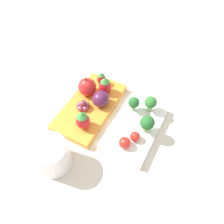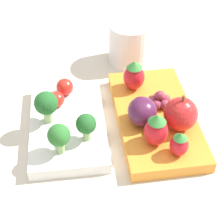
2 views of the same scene
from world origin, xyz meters
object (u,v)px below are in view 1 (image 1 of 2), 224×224
bento_box_fruit (90,107)px  cherry_tomato_1 (125,143)px  drinking_cup (52,156)px  plum (101,99)px  strawberry_0 (105,86)px  apple (87,87)px  strawberry_2 (101,79)px  broccoli_floret_0 (147,124)px  broccoli_floret_2 (151,103)px  strawberry_1 (83,120)px  grape_cluster (83,106)px  bento_box_savoury (135,127)px  broccoli_floret_1 (134,103)px  cherry_tomato_0 (135,136)px

bento_box_fruit → cherry_tomato_1: cherry_tomato_1 is taller
cherry_tomato_1 → drinking_cup: bearing=-45.0°
plum → strawberry_0: bearing=-161.5°
apple → strawberry_0: bearing=127.0°
strawberry_2 → broccoli_floret_0: bearing=67.2°
bento_box_fruit → cherry_tomato_1: size_ratio=8.32×
broccoli_floret_0 → cherry_tomato_1: bearing=-20.2°
broccoli_floret_0 → broccoli_floret_2: bearing=-161.6°
broccoli_floret_2 → strawberry_2: broccoli_floret_2 is taller
broccoli_floret_0 → cherry_tomato_1: broccoli_floret_0 is taller
broccoli_floret_2 → drinking_cup: 0.26m
strawberry_2 → broccoli_floret_2: bearing=85.4°
bento_box_fruit → strawberry_1: size_ratio=4.34×
cherry_tomato_1 → grape_cluster: same height
bento_box_fruit → strawberry_2: 0.09m
apple → grape_cluster: apple is taller
cherry_tomato_1 → drinking_cup: size_ratio=0.35×
bento_box_savoury → broccoli_floret_0: size_ratio=3.67×
bento_box_fruit → strawberry_0: strawberry_0 is taller
strawberry_1 → drinking_cup: bearing=-1.6°
strawberry_1 → plum: size_ratio=1.12×
broccoli_floret_1 → strawberry_0: (-0.01, -0.10, -0.00)m
cherry_tomato_1 → apple: 0.19m
bento_box_fruit → cherry_tomato_0: size_ratio=9.39×
bento_box_savoury → broccoli_floret_0: (0.00, 0.03, 0.04)m
cherry_tomato_0 → strawberry_1: 0.13m
bento_box_savoury → strawberry_0: bearing=-111.9°
bento_box_fruit → plum: size_ratio=4.88×
broccoli_floret_2 → strawberry_1: bearing=-40.4°
broccoli_floret_2 → grape_cluster: 0.17m
broccoli_floret_1 → apple: apple is taller
broccoli_floret_0 → drinking_cup: size_ratio=0.67×
apple → drinking_cup: (0.20, 0.05, -0.01)m
broccoli_floret_0 → cherry_tomato_0: (0.03, -0.01, -0.02)m
bento_box_fruit → broccoli_floret_2: size_ratio=4.83×
broccoli_floret_1 → drinking_cup: (0.22, -0.08, -0.01)m
cherry_tomato_0 → cherry_tomato_1: size_ratio=0.89×
cherry_tomato_1 → strawberry_2: strawberry_2 is taller
cherry_tomato_0 → drinking_cup: 0.19m
bento_box_fruit → grape_cluster: (0.02, -0.01, 0.02)m
strawberry_0 → plum: size_ratio=1.11×
broccoli_floret_1 → cherry_tomato_0: broccoli_floret_1 is taller
cherry_tomato_1 → plum: plum is taller
grape_cluster → drinking_cup: size_ratio=0.46×
broccoli_floret_1 → plum: size_ratio=0.94×
bento_box_savoury → strawberry_2: (-0.07, -0.15, 0.03)m
broccoli_floret_1 → strawberry_0: size_ratio=0.85×
broccoli_floret_2 → plum: broccoli_floret_2 is taller
strawberry_1 → drinking_cup: size_ratio=0.67×
broccoli_floret_1 → plum: 0.09m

